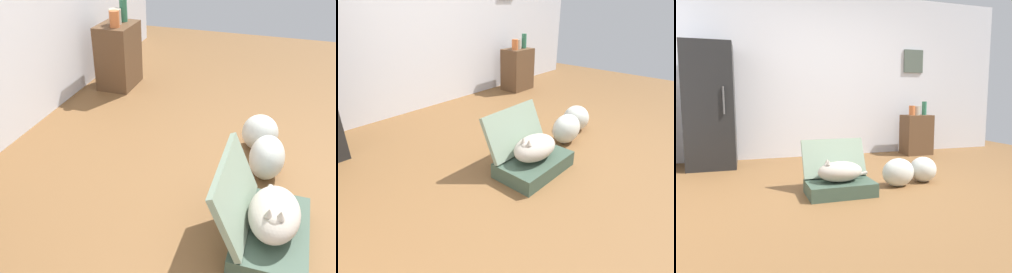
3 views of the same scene
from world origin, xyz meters
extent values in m
plane|color=brown|center=(0.00, 0.00, 0.00)|extent=(7.68, 7.68, 0.00)
cube|color=#384C3D|center=(-0.39, 0.08, 0.07)|extent=(0.65, 0.40, 0.13)
cube|color=gray|center=(-0.39, 0.31, 0.32)|extent=(0.65, 0.20, 0.38)
ellipsoid|color=#B2A899|center=(-0.39, 0.08, 0.23)|extent=(0.44, 0.28, 0.20)
sphere|color=#B2A899|center=(-0.51, 0.08, 0.27)|extent=(0.11, 0.11, 0.11)
cone|color=#B2A899|center=(-0.51, 0.05, 0.33)|extent=(0.05, 0.05, 0.05)
cone|color=#B2A899|center=(-0.51, 0.11, 0.33)|extent=(0.05, 0.05, 0.05)
cylinder|color=#B2A899|center=(-0.19, 0.13, 0.17)|extent=(0.20, 0.03, 0.07)
ellipsoid|color=silver|center=(0.29, 0.18, 0.15)|extent=(0.35, 0.25, 0.30)
ellipsoid|color=silver|center=(0.64, 0.27, 0.14)|extent=(0.30, 0.28, 0.28)
cube|color=brown|center=(1.48, 1.85, 0.33)|extent=(0.46, 0.34, 0.66)
cylinder|color=#CC6B38|center=(1.36, 1.81, 0.74)|extent=(0.10, 0.10, 0.16)
cylinder|color=#2D7051|center=(1.59, 1.82, 0.77)|extent=(0.08, 0.08, 0.22)
cylinder|color=#B7AD99|center=(1.48, 1.86, 0.73)|extent=(0.12, 0.12, 0.15)
camera|label=1|loc=(-2.10, 0.14, 1.68)|focal=41.62mm
camera|label=2|loc=(-2.10, -1.14, 1.34)|focal=30.09mm
camera|label=3|loc=(-1.25, -2.79, 0.94)|focal=33.82mm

